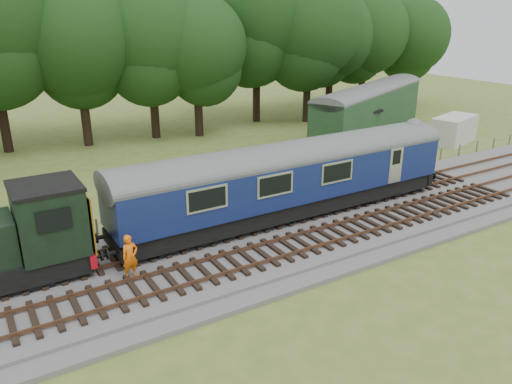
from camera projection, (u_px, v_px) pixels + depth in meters
ground at (217, 256)px, 21.94m from camera, size 120.00×120.00×0.00m
ballast at (217, 252)px, 21.88m from camera, size 70.00×7.00×0.35m
track_north at (203, 236)px, 22.92m from camera, size 67.20×2.40×0.21m
track_south at (234, 262)px, 20.51m from camera, size 67.20×2.40×0.21m
fence at (177, 221)px, 25.55m from camera, size 64.00×0.12×1.00m
tree_line at (91, 146)px, 39.58m from camera, size 70.00×8.00×18.00m
dmu_railcar at (290, 173)px, 24.51m from camera, size 18.05×2.86×3.88m
worker at (130, 257)px, 19.15m from camera, size 0.73×0.55×1.81m
parked_coach at (370, 108)px, 41.92m from camera, size 16.41×9.56×4.27m
shed at (354, 125)px, 40.34m from camera, size 3.84×3.84×2.65m
caravan at (454, 130)px, 40.10m from camera, size 4.79×3.25×2.14m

